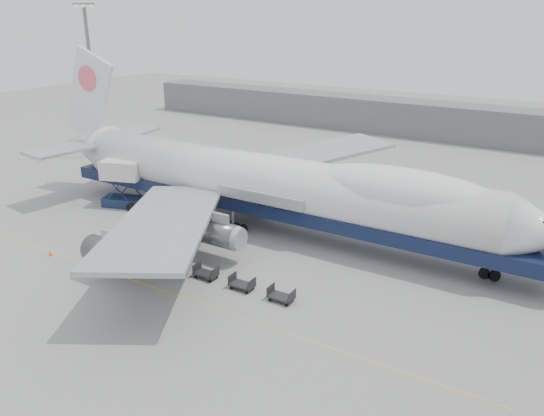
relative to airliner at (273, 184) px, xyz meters
The scene contains 13 objects.
ground 13.27m from the airliner, 93.08° to the right, with size 260.00×260.00×0.00m, color gray.
apron_line 18.87m from the airliner, 92.05° to the right, with size 60.00×0.15×0.01m, color gold.
hangar 59.01m from the airliner, 100.40° to the left, with size 110.00×8.00×7.00m, color slate.
floodlight_mast 45.14m from the airliner, 164.28° to the left, with size 2.40×2.40×25.43m.
airliner is the anchor object (origin of this frame).
catering_truck 21.19m from the airliner, behind, with size 6.08×4.97×6.22m.
traffic_cone 25.28m from the airliner, 131.39° to the right, with size 0.40×0.40×0.59m.
dolly_0 18.95m from the airliner, 130.18° to the right, with size 2.30×1.35×1.30m.
dolly_1 16.66m from the airliner, 118.47° to the right, with size 2.30×1.35×1.30m.
dolly_2 15.22m from the airliner, 103.50° to the right, with size 2.30×1.35×1.30m.
dolly_3 14.87m from the airliner, 86.44° to the right, with size 2.30×1.35×1.30m.
dolly_4 15.69m from the airliner, 69.98° to the right, with size 2.30×1.35×1.30m.
dolly_5 17.51m from the airliner, 56.31° to the right, with size 2.30×1.35×1.30m.
Camera 1 is at (30.70, -37.69, 24.35)m, focal length 35.00 mm.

